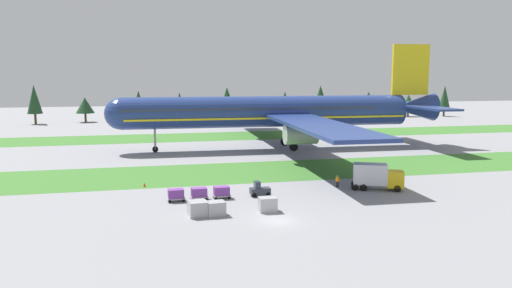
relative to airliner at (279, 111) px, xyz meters
name	(u,v)px	position (x,y,z in m)	size (l,w,h in m)	color
ground_plane	(277,221)	(-14.15, -50.54, -7.92)	(400.00, 400.00, 0.00)	gray
grass_strip_near	(233,172)	(-14.15, -23.22, -7.91)	(320.00, 17.29, 0.01)	#3D752D
grass_strip_far	(200,137)	(-14.15, 23.37, -7.91)	(320.00, 17.29, 0.01)	#3D752D
airliner	(279,111)	(0.00, 0.00, 0.00)	(70.90, 86.74, 22.11)	navy
baggage_tug	(260,190)	(-13.49, -39.39, -7.10)	(2.64, 1.39, 1.97)	#2D333D
cargo_dolly_lead	(222,191)	(-18.51, -39.55, -7.00)	(2.25, 1.57, 1.55)	#A3A3A8
cargo_dolly_second	(199,193)	(-21.41, -39.65, -7.00)	(2.25, 1.57, 1.55)	#A3A3A8
cargo_dolly_third	(176,194)	(-24.31, -39.74, -7.00)	(2.25, 1.57, 1.55)	#A3A3A8
catering_truck	(377,176)	(3.03, -39.46, -5.97)	(7.31, 4.75, 3.58)	yellow
ground_crew_marshaller	(337,181)	(-1.70, -36.96, -6.97)	(0.46, 0.39, 1.74)	black
uld_container_0	(197,207)	(-22.35, -46.13, -7.12)	(2.00, 1.60, 1.59)	#A3A3A8
uld_container_1	(198,209)	(-22.31, -47.08, -7.06)	(2.00, 1.60, 1.72)	#A3A3A8
uld_container_2	(268,204)	(-14.25, -46.75, -7.08)	(2.00, 1.60, 1.68)	#A3A3A8
uld_container_3	(216,209)	(-20.33, -47.09, -7.11)	(2.00, 1.60, 1.62)	#A3A3A8
taxiway_marker_0	(144,184)	(-28.12, -30.56, -7.60)	(0.44, 0.44, 0.64)	orange
taxiway_marker_1	(382,167)	(10.76, -25.61, -7.58)	(0.44, 0.44, 0.67)	orange
distant_tree_line	(193,101)	(-11.62, 66.57, -1.26)	(194.60, 10.99, 12.28)	#4C3823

